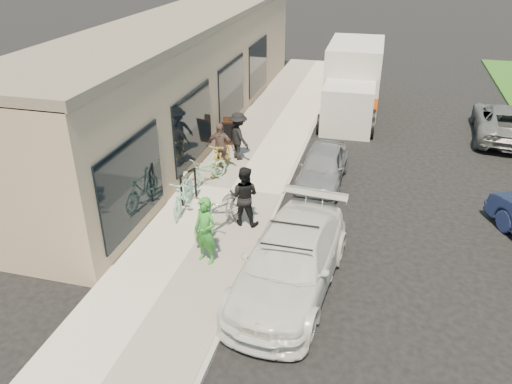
# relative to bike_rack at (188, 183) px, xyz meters

# --- Properties ---
(ground) EXTENTS (120.00, 120.00, 0.00)m
(ground) POSITION_rel_bike_rack_xyz_m (2.90, -1.97, -0.71)
(ground) COLOR black
(ground) RESTS_ON ground
(sidewalk) EXTENTS (3.00, 34.00, 0.15)m
(sidewalk) POSITION_rel_bike_rack_xyz_m (0.90, 1.03, -0.64)
(sidewalk) COLOR beige
(sidewalk) RESTS_ON ground
(curb) EXTENTS (0.12, 34.00, 0.13)m
(curb) POSITION_rel_bike_rack_xyz_m (2.45, 1.03, -0.65)
(curb) COLOR #A09B93
(curb) RESTS_ON ground
(storefront) EXTENTS (3.60, 20.00, 4.22)m
(storefront) POSITION_rel_bike_rack_xyz_m (-2.34, 6.02, 1.41)
(storefront) COLOR tan
(storefront) RESTS_ON ground
(bike_rack) EXTENTS (0.26, 0.63, 0.93)m
(bike_rack) POSITION_rel_bike_rack_xyz_m (0.00, 0.00, 0.00)
(bike_rack) COLOR black
(bike_rack) RESTS_ON sidewalk
(sandwich_board) EXTENTS (0.68, 0.69, 0.93)m
(sandwich_board) POSITION_rel_bike_rack_xyz_m (-0.12, 4.34, -0.09)
(sandwich_board) COLOR #33180E
(sandwich_board) RESTS_ON sidewalk
(sedan_white) EXTENTS (2.28, 4.77, 1.38)m
(sedan_white) POSITION_rel_bike_rack_xyz_m (3.43, -2.84, -0.04)
(sedan_white) COLOR silver
(sedan_white) RESTS_ON ground
(sedan_silver) EXTENTS (1.38, 3.32, 1.12)m
(sedan_silver) POSITION_rel_bike_rack_xyz_m (3.41, 2.40, -0.15)
(sedan_silver) COLOR #939398
(sedan_silver) RESTS_ON ground
(moving_truck) EXTENTS (2.26, 5.82, 2.84)m
(moving_truck) POSITION_rel_bike_rack_xyz_m (3.66, 9.41, 0.55)
(moving_truck) COLOR beige
(moving_truck) RESTS_ON ground
(far_car_gray) EXTENTS (2.42, 4.65, 1.25)m
(far_car_gray) POSITION_rel_bike_rack_xyz_m (9.44, 7.95, -0.09)
(far_car_gray) COLOR #5B5E60
(far_car_gray) RESTS_ON ground
(tandem_bike) EXTENTS (1.39, 2.32, 1.15)m
(tandem_bike) POSITION_rel_bike_rack_xyz_m (1.39, -1.25, 0.01)
(tandem_bike) COLOR silver
(tandem_bike) RESTS_ON sidewalk
(woman_rider) EXTENTS (0.69, 0.57, 1.62)m
(woman_rider) POSITION_rel_bike_rack_xyz_m (1.44, -2.57, 0.25)
(woman_rider) COLOR #30892D
(woman_rider) RESTS_ON sidewalk
(man_standing) EXTENTS (0.79, 0.62, 1.60)m
(man_standing) POSITION_rel_bike_rack_xyz_m (1.82, -0.74, 0.24)
(man_standing) COLOR black
(man_standing) RESTS_ON sidewalk
(cruiser_bike_a) EXTENTS (0.62, 1.74, 1.02)m
(cruiser_bike_a) POSITION_rel_bike_rack_xyz_m (0.05, -0.52, -0.05)
(cruiser_bike_a) COLOR #91D8BE
(cruiser_bike_a) RESTS_ON sidewalk
(cruiser_bike_b) EXTENTS (1.17, 1.68, 0.84)m
(cruiser_bike_b) POSITION_rel_bike_rack_xyz_m (0.11, 1.25, -0.14)
(cruiser_bike_b) COLOR #91D8BE
(cruiser_bike_b) RESTS_ON sidewalk
(cruiser_bike_c) EXTENTS (0.54, 1.70, 1.01)m
(cruiser_bike_c) POSITION_rel_bike_rack_xyz_m (0.22, 2.17, -0.06)
(cruiser_bike_c) COLOR gold
(cruiser_bike_c) RESTS_ON sidewalk
(bystander_a) EXTENTS (1.16, 1.14, 1.60)m
(bystander_a) POSITION_rel_bike_rack_xyz_m (0.51, 3.22, 0.24)
(bystander_a) COLOR black
(bystander_a) RESTS_ON sidewalk
(bystander_b) EXTENTS (0.91, 0.38, 1.55)m
(bystander_b) POSITION_rel_bike_rack_xyz_m (0.19, 2.24, 0.21)
(bystander_b) COLOR brown
(bystander_b) RESTS_ON sidewalk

